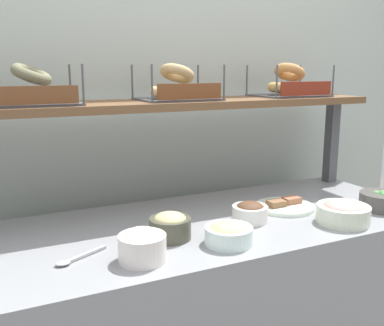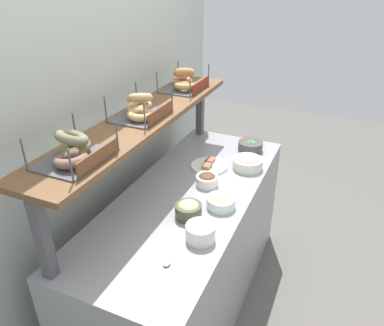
% 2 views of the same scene
% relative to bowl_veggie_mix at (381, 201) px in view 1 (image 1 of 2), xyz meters
% --- Properties ---
extents(back_wall, '(2.95, 0.06, 2.40)m').
position_rel_bowl_veggie_mix_xyz_m(back_wall, '(-0.68, 0.72, 0.31)').
color(back_wall, '#B2BCB2').
rests_on(back_wall, ground_plane).
extents(deli_counter, '(1.75, 0.70, 0.85)m').
position_rel_bowl_veggie_mix_xyz_m(deli_counter, '(-0.68, 0.17, -0.46)').
color(deli_counter, gray).
rests_on(deli_counter, ground_plane).
extents(shelf_riser_right, '(0.05, 0.05, 0.40)m').
position_rel_bowl_veggie_mix_xyz_m(shelf_riser_right, '(0.13, 0.44, 0.16)').
color(shelf_riser_right, '#4C4C51').
rests_on(shelf_riser_right, deli_counter).
extents(upper_shelf, '(1.71, 0.32, 0.03)m').
position_rel_bowl_veggie_mix_xyz_m(upper_shelf, '(-0.68, 0.44, 0.38)').
color(upper_shelf, brown).
rests_on(upper_shelf, shelf_riser_left).
extents(bowl_veggie_mix, '(0.17, 0.17, 0.08)m').
position_rel_bowl_veggie_mix_xyz_m(bowl_veggie_mix, '(0.00, 0.00, 0.00)').
color(bowl_veggie_mix, '#4A4644').
rests_on(bowl_veggie_mix, deli_counter).
extents(bowl_lox_spread, '(0.19, 0.19, 0.08)m').
position_rel_bowl_veggie_mix_xyz_m(bowl_lox_spread, '(-0.26, -0.05, 0.01)').
color(bowl_lox_spread, silver).
rests_on(bowl_lox_spread, deli_counter).
extents(bowl_chocolate_spread, '(0.13, 0.13, 0.07)m').
position_rel_bowl_veggie_mix_xyz_m(bowl_chocolate_spread, '(-0.55, 0.11, 0.00)').
color(bowl_chocolate_spread, white).
rests_on(bowl_chocolate_spread, deli_counter).
extents(bowl_cream_cheese, '(0.14, 0.14, 0.10)m').
position_rel_bowl_veggie_mix_xyz_m(bowl_cream_cheese, '(-1.03, -0.05, 0.01)').
color(bowl_cream_cheese, white).
rests_on(bowl_cream_cheese, deli_counter).
extents(bowl_hummus, '(0.14, 0.14, 0.09)m').
position_rel_bowl_veggie_mix_xyz_m(bowl_hummus, '(-0.89, 0.08, 0.01)').
color(bowl_hummus, '#474637').
rests_on(bowl_hummus, deli_counter).
extents(bowl_egg_salad, '(0.16, 0.16, 0.07)m').
position_rel_bowl_veggie_mix_xyz_m(bowl_egg_salad, '(-0.74, -0.04, -0.00)').
color(bowl_egg_salad, white).
rests_on(bowl_egg_salad, deli_counter).
extents(serving_plate_white, '(0.24, 0.24, 0.04)m').
position_rel_bowl_veggie_mix_xyz_m(serving_plate_white, '(-0.34, 0.18, -0.02)').
color(serving_plate_white, white).
rests_on(serving_plate_white, deli_counter).
extents(serving_spoon_near_plate, '(0.17, 0.09, 0.01)m').
position_rel_bowl_veggie_mix_xyz_m(serving_spoon_near_plate, '(-1.21, 0.04, -0.03)').
color(serving_spoon_near_plate, '#B7B7BC').
rests_on(serving_spoon_near_plate, deli_counter).
extents(bagel_basket_poppy, '(0.31, 0.26, 0.15)m').
position_rel_bowl_veggie_mix_xyz_m(bagel_basket_poppy, '(-1.25, 0.44, 0.44)').
color(bagel_basket_poppy, '#4C4C51').
rests_on(bagel_basket_poppy, upper_shelf).
extents(bagel_basket_plain, '(0.31, 0.26, 0.15)m').
position_rel_bowl_veggie_mix_xyz_m(bagel_basket_plain, '(-0.70, 0.44, 0.44)').
color(bagel_basket_plain, '#4C4C51').
rests_on(bagel_basket_plain, upper_shelf).
extents(bagel_basket_sesame, '(0.32, 0.26, 0.16)m').
position_rel_bowl_veggie_mix_xyz_m(bagel_basket_sesame, '(-0.14, 0.44, 0.44)').
color(bagel_basket_sesame, '#4C4C51').
rests_on(bagel_basket_sesame, upper_shelf).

